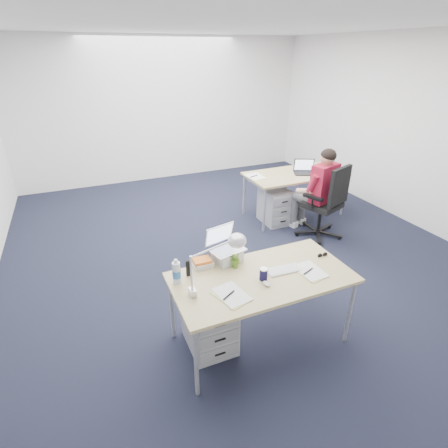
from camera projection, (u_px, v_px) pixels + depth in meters
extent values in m
plane|color=black|center=(235.00, 250.00, 4.89)|extent=(7.00, 7.00, 0.00)
cube|color=white|center=(165.00, 111.00, 7.15)|extent=(6.00, 0.02, 2.80)
cube|color=white|center=(415.00, 132.00, 5.32)|extent=(0.02, 7.00, 2.80)
cube|color=white|center=(239.00, 20.00, 3.64)|extent=(6.00, 7.00, 0.01)
cube|color=tan|center=(262.00, 278.00, 3.09)|extent=(1.60, 0.80, 0.03)
cylinder|color=#B7BABC|center=(196.00, 363.00, 2.70)|extent=(0.04, 0.04, 0.70)
cylinder|color=#B7BABC|center=(350.00, 312.00, 3.22)|extent=(0.04, 0.04, 0.70)
cylinder|color=#B7BABC|center=(172.00, 308.00, 3.27)|extent=(0.04, 0.04, 0.70)
cylinder|color=#B7BABC|center=(306.00, 272.00, 3.80)|extent=(0.04, 0.04, 0.70)
cube|color=tan|center=(296.00, 174.00, 5.66)|extent=(1.60, 0.80, 0.03)
cylinder|color=#B7BABC|center=(264.00, 210.00, 5.27)|extent=(0.04, 0.04, 0.70)
cylinder|color=#B7BABC|center=(344.00, 196.00, 5.80)|extent=(0.04, 0.04, 0.70)
cylinder|color=#B7BABC|center=(244.00, 194.00, 5.85)|extent=(0.04, 0.04, 0.70)
cylinder|color=#B7BABC|center=(318.00, 183.00, 6.37)|extent=(0.04, 0.04, 0.70)
cylinder|color=black|center=(320.00, 218.00, 5.20)|extent=(0.05, 0.05, 0.43)
cube|color=black|center=(322.00, 204.00, 5.10)|extent=(0.61, 0.61, 0.08)
cube|color=black|center=(340.00, 186.00, 4.80)|extent=(0.44, 0.21, 0.54)
cube|color=maroon|center=(324.00, 183.00, 4.97)|extent=(0.45, 0.32, 0.55)
sphere|color=tan|center=(328.00, 157.00, 4.80)|extent=(0.21, 0.21, 0.21)
cube|color=#B0B3B6|center=(209.00, 321.00, 3.22)|extent=(0.40, 0.50, 0.55)
cube|color=#B0B3B6|center=(275.00, 206.00, 5.60)|extent=(0.40, 0.50, 0.55)
cube|color=white|center=(284.00, 270.00, 3.16)|extent=(0.32, 0.15, 0.02)
ellipsoid|color=white|center=(267.00, 284.00, 2.96)|extent=(0.06, 0.09, 0.03)
cylinder|color=#141239|center=(264.00, 274.00, 3.01)|extent=(0.09, 0.09, 0.11)
cylinder|color=silver|center=(176.00, 271.00, 2.94)|extent=(0.08, 0.08, 0.23)
cube|color=silver|center=(203.00, 263.00, 3.20)|extent=(0.21, 0.19, 0.08)
cube|color=black|center=(188.00, 268.00, 3.06)|extent=(0.05, 0.03, 0.16)
cube|color=#D0D67C|center=(231.00, 296.00, 2.83)|extent=(0.28, 0.34, 0.01)
cube|color=#D0D67C|center=(310.00, 272.00, 3.13)|extent=(0.23, 0.31, 0.01)
cylinder|color=white|center=(308.00, 164.00, 5.93)|extent=(0.09, 0.09, 0.10)
cube|color=white|center=(255.00, 177.00, 5.48)|extent=(0.24, 0.34, 0.01)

